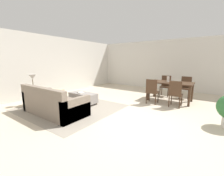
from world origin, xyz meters
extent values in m
plane|color=beige|center=(0.00, 0.00, 0.00)|extent=(10.80, 10.80, 0.00)
cube|color=silver|center=(0.00, 5.00, 1.35)|extent=(9.00, 0.12, 2.70)
cube|color=silver|center=(-4.50, 0.50, 1.35)|extent=(0.12, 11.00, 2.70)
cube|color=gray|center=(-2.10, -0.27, 0.00)|extent=(3.00, 2.80, 0.01)
cube|color=gray|center=(-2.07, -0.87, 0.21)|extent=(2.05, 0.95, 0.42)
cube|color=gray|center=(-2.07, -1.27, 0.64)|extent=(2.05, 0.16, 0.44)
cube|color=gray|center=(-3.03, -0.87, 0.31)|extent=(0.14, 0.95, 0.62)
cube|color=gray|center=(-1.11, -0.87, 0.31)|extent=(0.14, 0.95, 0.62)
cube|color=tan|center=(-2.47, -1.00, 0.61)|extent=(0.37, 0.12, 0.37)
cube|color=beige|center=(-1.67, -0.99, 0.62)|extent=(0.41, 0.16, 0.41)
cube|color=gray|center=(-2.13, 0.34, 0.23)|extent=(1.08, 0.49, 0.34)
cylinder|color=#422B1C|center=(-2.62, 0.53, 0.03)|extent=(0.05, 0.05, 0.06)
cylinder|color=#422B1C|center=(-1.64, 0.53, 0.03)|extent=(0.05, 0.05, 0.06)
cylinder|color=#422B1C|center=(-2.62, 0.14, 0.03)|extent=(0.05, 0.05, 0.06)
cylinder|color=#422B1C|center=(-1.64, 0.14, 0.03)|extent=(0.05, 0.05, 0.06)
cube|color=olive|center=(-3.40, -0.83, 0.58)|extent=(0.40, 0.40, 0.03)
cylinder|color=olive|center=(-3.57, -0.66, 0.28)|extent=(0.04, 0.04, 0.56)
cylinder|color=olive|center=(-3.23, -0.66, 0.28)|extent=(0.04, 0.04, 0.56)
cylinder|color=olive|center=(-3.57, -1.00, 0.28)|extent=(0.04, 0.04, 0.56)
cylinder|color=olive|center=(-3.23, -1.00, 0.28)|extent=(0.04, 0.04, 0.56)
cylinder|color=brown|center=(-3.40, -0.83, 0.61)|extent=(0.16, 0.16, 0.02)
cylinder|color=brown|center=(-3.40, -0.83, 0.78)|extent=(0.02, 0.02, 0.32)
cone|color=silver|center=(-3.40, -0.83, 1.03)|extent=(0.26, 0.26, 0.18)
cube|color=#422B1C|center=(0.41, 2.60, 0.74)|extent=(1.61, 0.87, 0.04)
cube|color=#422B1C|center=(-0.34, 2.98, 0.36)|extent=(0.07, 0.07, 0.72)
cube|color=#422B1C|center=(1.16, 2.98, 0.36)|extent=(0.07, 0.07, 0.72)
cube|color=#422B1C|center=(-0.34, 2.22, 0.36)|extent=(0.07, 0.07, 0.72)
cube|color=#422B1C|center=(1.16, 2.22, 0.36)|extent=(0.07, 0.07, 0.72)
cube|color=#422B1C|center=(-0.03, 1.87, 0.43)|extent=(0.42, 0.42, 0.04)
cube|color=#422B1C|center=(-0.02, 1.69, 0.69)|extent=(0.40, 0.06, 0.47)
cylinder|color=#422B1C|center=(-0.21, 2.04, 0.21)|extent=(0.04, 0.04, 0.41)
cylinder|color=#422B1C|center=(0.13, 2.05, 0.21)|extent=(0.04, 0.04, 0.41)
cylinder|color=#422B1C|center=(-0.20, 1.70, 0.21)|extent=(0.04, 0.04, 0.41)
cylinder|color=#422B1C|center=(0.14, 1.71, 0.21)|extent=(0.04, 0.04, 0.41)
cube|color=#422B1C|center=(0.77, 1.92, 0.43)|extent=(0.40, 0.40, 0.04)
cube|color=#422B1C|center=(0.77, 1.74, 0.69)|extent=(0.40, 0.04, 0.47)
cylinder|color=#422B1C|center=(0.60, 2.09, 0.21)|extent=(0.04, 0.04, 0.41)
cylinder|color=#422B1C|center=(0.94, 2.09, 0.21)|extent=(0.04, 0.04, 0.41)
cylinder|color=#422B1C|center=(0.60, 1.75, 0.21)|extent=(0.04, 0.04, 0.41)
cylinder|color=#422B1C|center=(0.94, 1.75, 0.21)|extent=(0.04, 0.04, 0.41)
cube|color=#422B1C|center=(0.03, 3.28, 0.43)|extent=(0.43, 0.43, 0.04)
cube|color=#422B1C|center=(0.02, 3.46, 0.69)|extent=(0.40, 0.07, 0.47)
cylinder|color=#422B1C|center=(0.21, 3.12, 0.21)|extent=(0.04, 0.04, 0.41)
cylinder|color=#422B1C|center=(-0.13, 3.10, 0.21)|extent=(0.04, 0.04, 0.41)
cylinder|color=#422B1C|center=(0.19, 3.46, 0.21)|extent=(0.04, 0.04, 0.41)
cylinder|color=#422B1C|center=(-0.15, 3.44, 0.21)|extent=(0.04, 0.04, 0.41)
cube|color=#422B1C|center=(0.84, 3.33, 0.43)|extent=(0.41, 0.41, 0.04)
cube|color=#422B1C|center=(0.84, 3.51, 0.69)|extent=(0.40, 0.05, 0.47)
cylinder|color=#422B1C|center=(1.00, 3.16, 0.21)|extent=(0.04, 0.04, 0.41)
cylinder|color=#422B1C|center=(0.66, 3.17, 0.21)|extent=(0.04, 0.04, 0.41)
cylinder|color=#422B1C|center=(1.01, 3.50, 0.21)|extent=(0.04, 0.04, 0.41)
cylinder|color=#422B1C|center=(0.67, 3.51, 0.21)|extent=(0.04, 0.04, 0.41)
cylinder|color=silver|center=(0.32, 2.58, 0.87)|extent=(0.10, 0.10, 0.21)
cube|color=silver|center=(-2.19, 0.29, 0.42)|extent=(0.31, 0.27, 0.03)
camera|label=1|loc=(1.80, -3.34, 1.58)|focal=23.32mm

